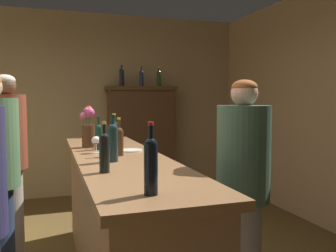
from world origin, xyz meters
The scene contains 19 objects.
wall_back centered at (0.00, 3.03, 1.40)m, with size 5.96×0.12×2.80m, color tan.
bar_counter centered at (0.46, 0.07, 0.53)m, with size 0.67×2.78×1.05m.
display_cabinet centered at (1.30, 2.76, 0.88)m, with size 1.08×0.37×1.68m.
wine_bottle_pinot centered at (0.25, -0.52, 1.18)m, with size 0.06×0.06×0.31m.
wine_bottle_riesling centered at (0.38, -1.09, 1.20)m, with size 0.06×0.06×0.34m.
wine_bottle_rose centered at (0.46, 0.09, 1.17)m, with size 0.07×0.07×0.30m.
wine_bottle_merlot centered at (0.36, -0.16, 1.20)m, with size 0.07×0.07×0.33m.
wine_bottle_chardonnay centered at (0.35, 0.48, 1.17)m, with size 0.06×0.06×0.28m.
wine_bottle_syrah centered at (0.51, 0.62, 1.18)m, with size 0.07×0.07×0.31m.
wine_glass_front centered at (0.57, 1.18, 1.16)m, with size 0.07×0.07×0.15m.
wine_glass_mid centered at (0.30, 0.29, 1.15)m, with size 0.08×0.08×0.14m.
flower_arrangement centered at (0.28, 0.67, 1.24)m, with size 0.14×0.13×0.38m.
cheese_plate centered at (0.60, 0.30, 1.05)m, with size 0.20×0.20×0.01m, color white.
display_bottle_left centered at (1.00, 2.76, 1.83)m, with size 0.08×0.08×0.33m.
display_bottle_midleft centered at (1.31, 2.76, 1.82)m, with size 0.07×0.07×0.33m.
display_bottle_center centered at (1.59, 2.76, 1.82)m, with size 0.07×0.07×0.31m.
patron_near_entrance centered at (-0.57, 1.56, 0.96)m, with size 0.33×0.33×1.72m.
patron_in_navy centered at (-0.42, 0.80, 0.94)m, with size 0.34×0.34×1.70m.
bartender centered at (1.17, -0.57, 0.88)m, with size 0.36×0.36×1.62m.
Camera 1 is at (-0.05, -2.64, 1.49)m, focal length 38.25 mm.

